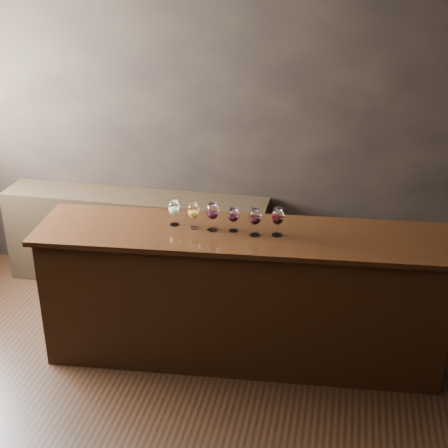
% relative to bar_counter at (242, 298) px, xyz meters
% --- Properties ---
extents(room_shell, '(5.02, 4.52, 2.81)m').
position_rel_bar_counter_xyz_m(room_shell, '(-0.70, -1.00, 1.32)').
color(room_shell, black).
rests_on(room_shell, ground).
extents(bar_counter, '(2.84, 0.82, 0.98)m').
position_rel_bar_counter_xyz_m(bar_counter, '(0.00, 0.00, 0.00)').
color(bar_counter, black).
rests_on(bar_counter, ground).
extents(bar_top, '(2.94, 0.90, 0.04)m').
position_rel_bar_counter_xyz_m(bar_top, '(0.00, 0.00, 0.51)').
color(bar_top, black).
rests_on(bar_top, bar_counter).
extents(back_bar_shelf, '(2.33, 0.40, 0.84)m').
position_rel_bar_counter_xyz_m(back_bar_shelf, '(-1.12, 0.92, -0.07)').
color(back_bar_shelf, black).
rests_on(back_bar_shelf, ground).
extents(glass_white, '(0.08, 0.08, 0.19)m').
position_rel_bar_counter_xyz_m(glass_white, '(-0.50, 0.03, 0.65)').
color(glass_white, white).
rests_on(glass_white, bar_top).
extents(glass_amber, '(0.08, 0.08, 0.19)m').
position_rel_bar_counter_xyz_m(glass_amber, '(-0.35, 0.00, 0.65)').
color(glass_amber, white).
rests_on(glass_amber, bar_top).
extents(glass_red_a, '(0.09, 0.09, 0.20)m').
position_rel_bar_counter_xyz_m(glass_red_a, '(-0.21, -0.00, 0.66)').
color(glass_red_a, white).
rests_on(glass_red_a, bar_top).
extents(glass_red_b, '(0.07, 0.07, 0.17)m').
position_rel_bar_counter_xyz_m(glass_red_b, '(-0.07, 0.01, 0.64)').
color(glass_red_b, white).
rests_on(glass_red_b, bar_top).
extents(glass_red_c, '(0.08, 0.08, 0.20)m').
position_rel_bar_counter_xyz_m(glass_red_c, '(0.09, -0.03, 0.66)').
color(glass_red_c, white).
rests_on(glass_red_c, bar_top).
extents(glass_red_d, '(0.08, 0.08, 0.20)m').
position_rel_bar_counter_xyz_m(glass_red_d, '(0.23, 0.00, 0.66)').
color(glass_red_d, white).
rests_on(glass_red_d, bar_top).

